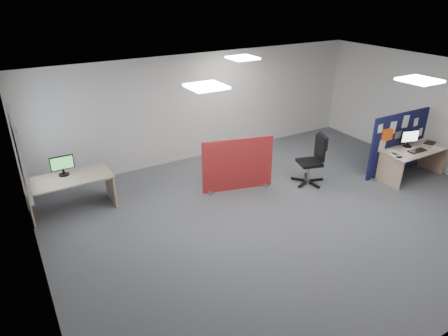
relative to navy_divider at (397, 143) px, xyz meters
name	(u,v)px	position (x,y,z in m)	size (l,w,h in m)	color
floor	(286,213)	(-3.46, -0.20, -0.77)	(9.00, 9.00, 0.00)	#505358
ceiling	(296,80)	(-3.46, -0.20, 1.93)	(9.00, 7.00, 0.02)	white
wall_back	(204,106)	(-3.46, 3.30, 0.58)	(9.00, 0.02, 2.70)	silver
wall_left	(32,215)	(-7.96, -0.20, 0.58)	(0.02, 7.00, 2.70)	silver
wall_right	(438,115)	(1.04, -0.20, 0.58)	(0.02, 7.00, 2.70)	silver
window	(19,152)	(-7.90, 1.80, 0.78)	(0.06, 1.70, 1.30)	white
ceiling_lights	(287,73)	(-3.13, 0.46, 1.90)	(4.10, 4.10, 0.04)	white
navy_divider	(397,143)	(0.00, 0.00, 0.00)	(1.84, 0.30, 1.52)	#12103B
main_desk	(412,155)	(0.12, -0.36, -0.21)	(1.63, 0.72, 0.73)	tan
monitor_main	(409,138)	(0.09, -0.21, 0.19)	(0.46, 0.19, 0.41)	black
keyboard	(417,151)	(0.05, -0.50, -0.02)	(0.45, 0.18, 0.03)	black
mouse	(430,147)	(0.49, -0.52, -0.02)	(0.10, 0.06, 0.03)	#96969B
paper_tray	(430,143)	(0.76, -0.33, -0.03)	(0.28, 0.22, 0.01)	black
red_divider	(238,165)	(-3.75, 1.18, -0.17)	(1.57, 0.44, 1.20)	#A12B14
second_desk	(70,185)	(-7.14, 2.14, -0.21)	(1.63, 0.81, 0.73)	tan
monitor_second	(62,165)	(-7.19, 2.27, 0.19)	(0.46, 0.21, 0.41)	black
office_chair	(315,156)	(-2.06, 0.59, -0.12)	(0.76, 0.73, 1.14)	black
desk_papers	(407,154)	(-0.26, -0.48, -0.03)	(1.49, 0.68, 0.00)	white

